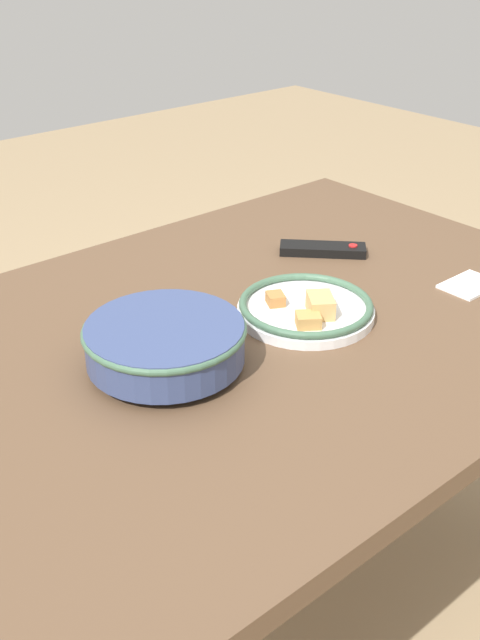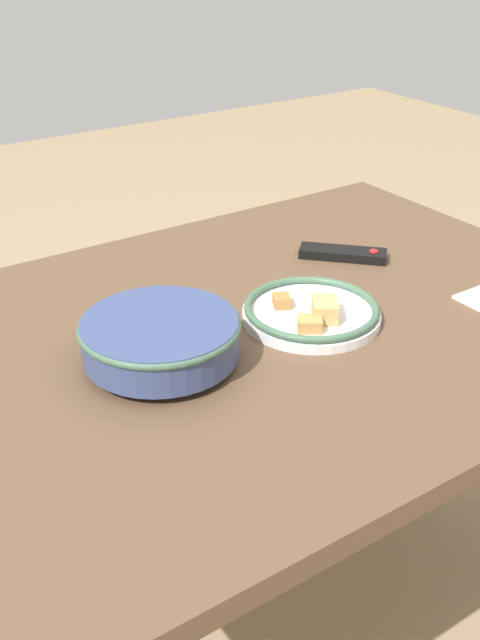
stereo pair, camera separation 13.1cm
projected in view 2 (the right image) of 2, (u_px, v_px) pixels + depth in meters
ground_plane at (261, 588)px, 1.74m from camera, size 8.00×8.00×0.00m
dining_table at (265, 353)px, 1.43m from camera, size 1.39×1.00×0.72m
noodle_bowl at (160, 338)px, 1.24m from camera, size 0.27×0.27×0.08m
food_plate at (312, 312)px, 1.39m from camera, size 0.26×0.26×0.05m
tv_remote at (343, 254)px, 1.64m from camera, size 0.17×0.17×0.02m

